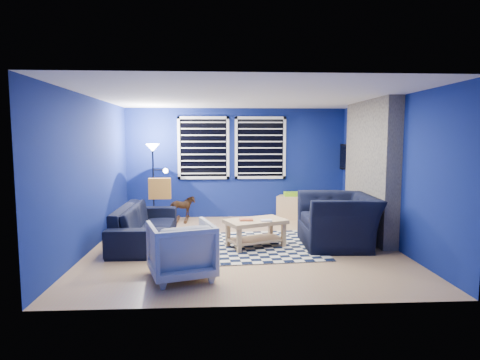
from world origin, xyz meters
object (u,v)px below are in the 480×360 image
(floor_lamp, at_px, (154,159))
(sofa, at_px, (145,224))
(rocking_horse, at_px, (182,207))
(coffee_table, at_px, (256,227))
(tv, at_px, (348,157))
(cabinet, at_px, (292,207))
(armchair_bent, at_px, (181,250))
(armchair_big, at_px, (338,220))

(floor_lamp, bearing_deg, sofa, -87.20)
(rocking_horse, bearing_deg, coffee_table, -158.80)
(sofa, relative_size, floor_lamp, 1.31)
(tv, xyz_separation_m, coffee_table, (-2.24, -2.13, -1.06))
(sofa, xyz_separation_m, floor_lamp, (-0.08, 1.55, 1.07))
(tv, bearing_deg, coffee_table, -136.48)
(coffee_table, bearing_deg, cabinet, 66.21)
(tv, bearing_deg, cabinet, 168.18)
(tv, relative_size, floor_lamp, 0.59)
(tv, bearing_deg, armchair_bent, -133.34)
(tv, xyz_separation_m, floor_lamp, (-4.22, -0.16, -0.01))
(armchair_big, bearing_deg, rocking_horse, -125.86)
(coffee_table, bearing_deg, rocking_horse, 122.94)
(tv, xyz_separation_m, armchair_big, (-0.84, -2.11, -0.97))
(sofa, bearing_deg, tv, -67.59)
(sofa, relative_size, armchair_big, 1.66)
(sofa, height_order, coffee_table, sofa)
(rocking_horse, bearing_deg, armchair_bent, 173.34)
(armchair_big, xyz_separation_m, coffee_table, (-1.40, -0.02, -0.10))
(rocking_horse, bearing_deg, sofa, 153.53)
(tv, relative_size, cabinet, 1.37)
(tv, xyz_separation_m, sofa, (-4.15, -1.71, -1.08))
(tv, relative_size, rocking_horse, 1.73)
(armchair_bent, bearing_deg, sofa, -84.15)
(tv, bearing_deg, floor_lamp, -177.81)
(tv, relative_size, coffee_table, 0.89)
(tv, distance_m, cabinet, 1.66)
(rocking_horse, xyz_separation_m, floor_lamp, (-0.55, -0.24, 1.08))
(rocking_horse, height_order, floor_lamp, floor_lamp)
(tv, distance_m, floor_lamp, 4.22)
(rocking_horse, distance_m, cabinet, 2.49)
(tv, distance_m, rocking_horse, 3.83)
(floor_lamp, bearing_deg, cabinet, 7.74)
(rocking_horse, bearing_deg, tv, -102.94)
(rocking_horse, distance_m, coffee_table, 2.63)
(sofa, height_order, rocking_horse, sofa)
(floor_lamp, bearing_deg, armchair_big, -29.91)
(tv, height_order, cabinet, tv)
(armchair_big, distance_m, armchair_bent, 2.90)
(tv, distance_m, sofa, 4.61)
(armchair_bent, relative_size, cabinet, 1.12)
(tv, bearing_deg, rocking_horse, 178.79)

